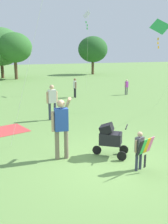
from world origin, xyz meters
name	(u,v)px	position (x,y,z in m)	size (l,w,h in m)	color
ground_plane	(108,162)	(0.00, 0.00, 0.00)	(120.00, 120.00, 0.00)	#668E47
child_with_butterfly_kite	(140,148)	(0.50, -0.78, 0.64)	(0.62, 0.44, 1.08)	#33384C
person_adult_flyer	(61,124)	(-1.14, 0.80, 1.07)	(0.63, 0.54, 1.86)	#7F705B
stroller	(110,137)	(0.26, 0.40, 0.61)	(1.03, 0.92, 1.03)	black
kite_orange_delta	(161,29)	(6.08, 5.44, 4.28)	(0.85, 3.82, 4.87)	green
kite_green_novelty	(87,19)	(4.64, 11.85, 5.45)	(1.72, 4.08, 6.11)	white
person_red_shirt	(52,99)	(-0.09, 5.21, 0.97)	(0.53, 0.24, 1.65)	#33384C
person_sitting_far	(126,86)	(7.01, 9.93, 0.67)	(0.36, 0.21, 1.14)	#4C4C51
person_back_turned	(75,86)	(3.12, 10.43, 0.78)	(0.19, 0.43, 1.33)	#232328
picnic_blanket	(7,130)	(-2.26, 4.35, 0.01)	(1.43, 1.40, 0.02)	#CC3D3D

